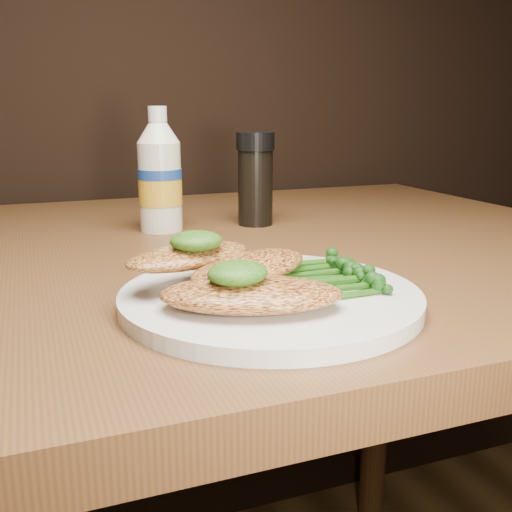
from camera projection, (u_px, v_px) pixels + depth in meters
name	position (u px, v px, depth m)	size (l,w,h in m)	color
plate	(270.00, 298.00, 0.50)	(0.25, 0.25, 0.01)	silver
chicken_front	(251.00, 294.00, 0.45)	(0.14, 0.07, 0.02)	#C98240
chicken_mid	(250.00, 267.00, 0.49)	(0.13, 0.06, 0.02)	#C98240
chicken_back	(189.00, 256.00, 0.50)	(0.12, 0.06, 0.02)	#C98240
pesto_front	(237.00, 273.00, 0.44)	(0.05, 0.04, 0.02)	black
pesto_back	(196.00, 241.00, 0.49)	(0.04, 0.04, 0.02)	black
broccolini_bundle	(312.00, 276.00, 0.50)	(0.12, 0.09, 0.02)	#215111
mayo_bottle	(160.00, 170.00, 0.78)	(0.06, 0.06, 0.16)	#F0EBCB
pepper_grinder	(255.00, 179.00, 0.82)	(0.05, 0.05, 0.13)	black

